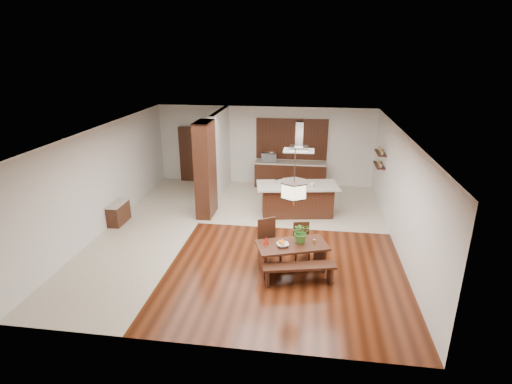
# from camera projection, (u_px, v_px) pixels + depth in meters

# --- Properties ---
(room_shell) EXTENTS (9.00, 9.04, 2.92)m
(room_shell) POSITION_uv_depth(u_px,v_px,m) (245.00, 162.00, 10.45)
(room_shell) COLOR #39170A
(room_shell) RESTS_ON ground
(tile_hallway) EXTENTS (2.50, 9.00, 0.01)m
(tile_hallway) POSITION_uv_depth(u_px,v_px,m) (151.00, 228.00, 11.50)
(tile_hallway) COLOR beige
(tile_hallway) RESTS_ON ground
(tile_kitchen) EXTENTS (5.50, 4.00, 0.01)m
(tile_kitchen) POSITION_uv_depth(u_px,v_px,m) (294.00, 203.00, 13.31)
(tile_kitchen) COLOR beige
(tile_kitchen) RESTS_ON ground
(soffit_band) EXTENTS (8.00, 9.00, 0.02)m
(soffit_band) POSITION_uv_depth(u_px,v_px,m) (244.00, 131.00, 10.17)
(soffit_band) COLOR #361F0D
(soffit_band) RESTS_ON room_shell
(partition_pier) EXTENTS (0.45, 1.00, 2.90)m
(partition_pier) POSITION_uv_depth(u_px,v_px,m) (205.00, 170.00, 11.95)
(partition_pier) COLOR black
(partition_pier) RESTS_ON ground
(partition_stub) EXTENTS (0.18, 2.40, 2.90)m
(partition_stub) POSITION_uv_depth(u_px,v_px,m) (221.00, 153.00, 13.91)
(partition_stub) COLOR silver
(partition_stub) RESTS_ON ground
(hallway_console) EXTENTS (0.37, 0.88, 0.63)m
(hallway_console) POSITION_uv_depth(u_px,v_px,m) (119.00, 213.00, 11.72)
(hallway_console) COLOR black
(hallway_console) RESTS_ON ground
(hallway_doorway) EXTENTS (1.10, 0.20, 2.10)m
(hallway_doorway) POSITION_uv_depth(u_px,v_px,m) (194.00, 155.00, 15.24)
(hallway_doorway) COLOR black
(hallway_doorway) RESTS_ON ground
(rear_counter) EXTENTS (2.60, 0.62, 0.95)m
(rear_counter) POSITION_uv_depth(u_px,v_px,m) (290.00, 174.00, 14.77)
(rear_counter) COLOR black
(rear_counter) RESTS_ON ground
(kitchen_window) EXTENTS (2.60, 0.08, 1.50)m
(kitchen_window) POSITION_uv_depth(u_px,v_px,m) (292.00, 139.00, 14.58)
(kitchen_window) COLOR #915D2B
(kitchen_window) RESTS_ON room_shell
(shelf_lower) EXTENTS (0.26, 0.90, 0.04)m
(shelf_lower) POSITION_uv_depth(u_px,v_px,m) (379.00, 165.00, 12.59)
(shelf_lower) COLOR black
(shelf_lower) RESTS_ON room_shell
(shelf_upper) EXTENTS (0.26, 0.90, 0.04)m
(shelf_upper) POSITION_uv_depth(u_px,v_px,m) (380.00, 153.00, 12.46)
(shelf_upper) COLOR black
(shelf_upper) RESTS_ON room_shell
(dining_table) EXTENTS (1.77, 1.28, 0.66)m
(dining_table) POSITION_uv_depth(u_px,v_px,m) (292.00, 251.00, 9.17)
(dining_table) COLOR black
(dining_table) RESTS_ON ground
(dining_bench) EXTENTS (1.63, 0.70, 0.45)m
(dining_bench) POSITION_uv_depth(u_px,v_px,m) (299.00, 274.00, 8.73)
(dining_bench) COLOR black
(dining_bench) RESTS_ON ground
(dining_chair_left) EXTENTS (0.64, 0.64, 1.05)m
(dining_chair_left) POSITION_uv_depth(u_px,v_px,m) (270.00, 242.00, 9.53)
(dining_chair_left) COLOR black
(dining_chair_left) RESTS_ON ground
(dining_chair_right) EXTENTS (0.46, 0.46, 0.89)m
(dining_chair_right) POSITION_uv_depth(u_px,v_px,m) (302.00, 242.00, 9.71)
(dining_chair_right) COLOR black
(dining_chair_right) RESTS_ON ground
(pendant_lantern) EXTENTS (0.64, 0.64, 1.31)m
(pendant_lantern) POSITION_uv_depth(u_px,v_px,m) (294.00, 178.00, 8.57)
(pendant_lantern) COLOR #F3E5BA
(pendant_lantern) RESTS_ON room_shell
(foliage_plant) EXTENTS (0.52, 0.48, 0.49)m
(foliage_plant) POSITION_uv_depth(u_px,v_px,m) (301.00, 232.00, 9.14)
(foliage_plant) COLOR #397627
(foliage_plant) RESTS_ON dining_table
(fruit_bowl) EXTENTS (0.33, 0.33, 0.07)m
(fruit_bowl) POSITION_uv_depth(u_px,v_px,m) (283.00, 245.00, 9.01)
(fruit_bowl) COLOR beige
(fruit_bowl) RESTS_ON dining_table
(napkin_cone) EXTENTS (0.16, 0.16, 0.20)m
(napkin_cone) POSITION_uv_depth(u_px,v_px,m) (266.00, 240.00, 9.08)
(napkin_cone) COLOR #AB180C
(napkin_cone) RESTS_ON dining_table
(gold_ornament) EXTENTS (0.08, 0.08, 0.10)m
(gold_ornament) POSITION_uv_depth(u_px,v_px,m) (314.00, 241.00, 9.13)
(gold_ornament) COLOR gold
(gold_ornament) RESTS_ON dining_table
(kitchen_island) EXTENTS (2.58, 1.44, 1.01)m
(kitchen_island) POSITION_uv_depth(u_px,v_px,m) (297.00, 199.00, 12.22)
(kitchen_island) COLOR black
(kitchen_island) RESTS_ON ground
(range_hood) EXTENTS (0.90, 0.55, 0.87)m
(range_hood) POSITION_uv_depth(u_px,v_px,m) (299.00, 137.00, 11.56)
(range_hood) COLOR silver
(range_hood) RESTS_ON room_shell
(island_cup) EXTENTS (0.16, 0.16, 0.10)m
(island_cup) POSITION_uv_depth(u_px,v_px,m) (312.00, 184.00, 11.87)
(island_cup) COLOR white
(island_cup) RESTS_ON kitchen_island
(microwave) EXTENTS (0.60, 0.45, 0.30)m
(microwave) POSITION_uv_depth(u_px,v_px,m) (269.00, 157.00, 14.64)
(microwave) COLOR #B7BBBF
(microwave) RESTS_ON rear_counter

